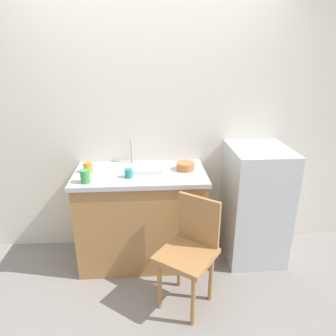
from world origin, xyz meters
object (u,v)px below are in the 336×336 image
dish_tray (147,169)px  terracotta_bowl (185,166)px  refrigerator (255,204)px  cup_green (85,176)px  chair (190,248)px  cup_orange (88,167)px  cup_teal (129,173)px

dish_tray → terracotta_bowl: terracotta_bowl is taller
refrigerator → cup_green: (-1.54, -0.21, 0.41)m
chair → cup_orange: bearing=-179.0°
cup_green → cup_teal: 0.36m
cup_orange → cup_green: bearing=-85.0°
refrigerator → terracotta_bowl: 0.79m
refrigerator → cup_orange: 1.61m
dish_tray → terracotta_bowl: size_ratio=1.72×
chair → cup_green: bearing=-167.4°
refrigerator → cup_teal: 1.26m
refrigerator → cup_green: size_ratio=10.20×
cup_green → cup_teal: bearing=14.5°
dish_tray → refrigerator: bearing=-0.2°
terracotta_bowl → cup_orange: size_ratio=1.83×
dish_tray → cup_green: (-0.50, -0.21, 0.03)m
chair → dish_tray: 0.81m
refrigerator → dish_tray: 1.10m
terracotta_bowl → cup_teal: size_ratio=2.13×
dish_tray → cup_orange: cup_orange is taller
chair → dish_tray: dish_tray is taller
cup_teal → cup_orange: bearing=157.9°
terracotta_bowl → cup_orange: bearing=180.0°
chair → cup_teal: cup_teal is taller
terracotta_bowl → dish_tray: bearing=-175.9°
terracotta_bowl → cup_green: bearing=-164.4°
chair → cup_green: cup_green is taller
refrigerator → terracotta_bowl: (-0.68, 0.03, 0.39)m
cup_teal → terracotta_bowl: bearing=16.4°
refrigerator → chair: refrigerator is taller
terracotta_bowl → cup_orange: cup_orange is taller
terracotta_bowl → cup_teal: (-0.51, -0.15, 0.00)m
dish_tray → cup_green: bearing=-156.9°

